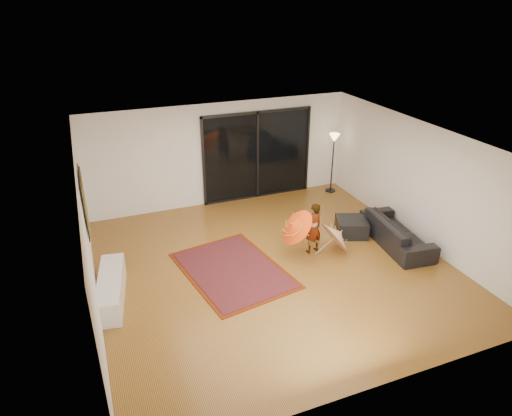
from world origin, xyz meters
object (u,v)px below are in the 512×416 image
child (313,228)px  sofa (397,232)px  ottoman (352,227)px  media_console (111,288)px

child → sofa: bearing=155.0°
sofa → ottoman: sofa is taller
child → media_console: bearing=-11.2°
ottoman → media_console: bearing=-174.4°
ottoman → child: 1.33m
ottoman → child: size_ratio=0.59×
media_console → ottoman: (5.50, 0.54, -0.04)m
sofa → ottoman: (-0.70, 0.76, -0.11)m
media_console → sofa: (6.20, -0.22, 0.07)m
sofa → ottoman: 1.03m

